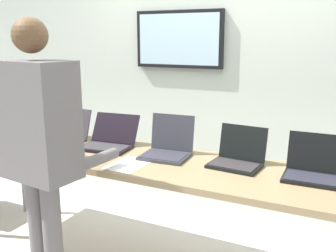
{
  "coord_description": "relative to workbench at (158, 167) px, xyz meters",
  "views": [
    {
      "loc": [
        1.13,
        -2.14,
        1.58
      ],
      "look_at": [
        0.08,
        -0.0,
        1.04
      ],
      "focal_mm": 40.84,
      "sensor_mm": 36.0,
      "label": 1
    }
  ],
  "objects": [
    {
      "name": "laptop_station_2",
      "position": [
        -0.47,
        0.11,
        0.1
      ],
      "size": [
        0.4,
        0.38,
        0.23
      ],
      "color": "black",
      "rests_on": "workbench"
    },
    {
      "name": "laptop_station_1",
      "position": [
        -0.91,
        0.12,
        0.11
      ],
      "size": [
        0.38,
        0.32,
        0.24
      ],
      "color": "#3B363C",
      "rests_on": "workbench"
    },
    {
      "name": "laptop_station_5",
      "position": [
        0.98,
        0.11,
        0.11
      ],
      "size": [
        0.37,
        0.3,
        0.24
      ],
      "color": "black",
      "rests_on": "workbench"
    },
    {
      "name": "laptop_station_4",
      "position": [
        0.5,
        0.13,
        0.11
      ],
      "size": [
        0.33,
        0.3,
        0.24
      ],
      "color": "black",
      "rests_on": "workbench"
    },
    {
      "name": "laptop_station_3",
      "position": [
        0.01,
        0.11,
        0.11
      ],
      "size": [
        0.33,
        0.32,
        0.27
      ],
      "color": "#35363F",
      "rests_on": "workbench"
    },
    {
      "name": "paper_sheet",
      "position": [
        -0.12,
        -0.17,
        0.05
      ],
      "size": [
        0.22,
        0.31,
        0.0
      ],
      "color": "white",
      "rests_on": "workbench"
    },
    {
      "name": "workbench",
      "position": [
        0.0,
        0.0,
        0.0
      ],
      "size": [
        3.28,
        0.7,
        0.8
      ],
      "color": "#907752",
      "rests_on": "ground"
    },
    {
      "name": "back_wall",
      "position": [
        -0.01,
        1.13,
        0.55
      ],
      "size": [
        8.0,
        0.11,
        2.58
      ],
      "color": "silver",
      "rests_on": "ground"
    },
    {
      "name": "laptop_station_0",
      "position": [
        -1.4,
        0.11,
        0.1
      ],
      "size": [
        0.32,
        0.31,
        0.23
      ],
      "color": "#37383B",
      "rests_on": "workbench"
    },
    {
      "name": "person",
      "position": [
        -0.42,
        -0.62,
        0.28
      ],
      "size": [
        0.48,
        0.62,
        1.69
      ],
      "color": "#635E5E",
      "rests_on": "ground"
    }
  ]
}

